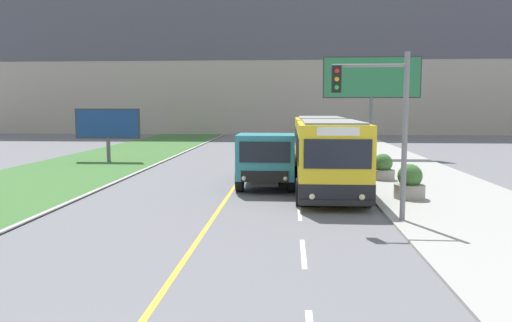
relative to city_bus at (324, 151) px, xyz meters
name	(u,v)px	position (x,y,z in m)	size (l,w,h in m)	color
apartment_block_background	(272,32)	(-3.96, 43.00, 11.48)	(80.00, 8.04, 25.99)	#A89E8E
city_bus	(324,151)	(0.00, 0.00, 0.00)	(2.65, 12.62, 2.98)	yellow
dump_truck	(267,160)	(-2.53, -1.05, -0.30)	(2.46, 6.17, 2.37)	black
traffic_light_mast	(381,114)	(1.17, -7.31, 1.78)	(2.28, 0.32, 5.12)	slate
billboard_large	(372,80)	(3.98, 12.27, 3.76)	(6.60, 0.24, 6.87)	#59595B
billboard_small	(108,125)	(-13.10, 8.53, 0.83)	(4.15, 0.24, 3.37)	#59595B
planter_round_near	(410,183)	(2.94, -3.66, -0.86)	(1.14, 1.14, 1.30)	gray
planter_round_second	(383,168)	(2.83, 1.17, -0.90)	(1.11, 1.11, 1.23)	gray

